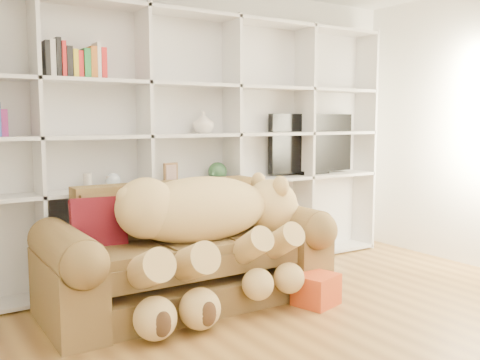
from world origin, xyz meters
TOP-DOWN VIEW (x-y plane):
  - wall_back at (0.00, 2.50)m, footprint 5.00×0.02m
  - bookshelf at (-0.24, 2.36)m, footprint 4.43×0.35m
  - sofa at (-0.37, 1.67)m, footprint 2.21×0.95m
  - teddy_bear at (-0.28, 1.49)m, footprint 1.73×0.93m
  - throw_pillow at (-1.02, 1.83)m, footprint 0.42×0.27m
  - gift_box at (0.45, 1.07)m, footprint 0.37×0.36m
  - tv at (1.47, 2.35)m, footprint 1.07×0.18m
  - picture_frame at (-0.20, 2.30)m, footprint 0.15×0.05m
  - green_vase at (0.28, 2.30)m, footprint 0.18×0.18m
  - figurine_tall at (-0.94, 2.30)m, footprint 0.08×0.08m
  - figurine_short at (-0.76, 2.30)m, footprint 0.08×0.08m
  - snow_globe at (-0.73, 2.30)m, footprint 0.13×0.13m
  - shelf_vase at (0.14, 2.30)m, footprint 0.25×0.25m

SIDE VIEW (x-z plane):
  - gift_box at x=0.45m, z-range 0.00..0.24m
  - sofa at x=-0.37m, z-range -0.11..0.82m
  - teddy_bear at x=-0.28m, z-range 0.15..1.16m
  - throw_pillow at x=-1.02m, z-range 0.46..0.87m
  - figurine_short at x=-0.76m, z-range 0.86..0.97m
  - snow_globe at x=-0.73m, z-range 0.87..1.00m
  - figurine_tall at x=-0.94m, z-range 0.86..1.01m
  - green_vase at x=0.28m, z-range 0.86..1.04m
  - picture_frame at x=-0.20m, z-range 0.87..1.06m
  - tv at x=1.47m, z-range 0.86..1.50m
  - bookshelf at x=-0.24m, z-range 0.11..2.51m
  - wall_back at x=0.00m, z-range 0.00..2.70m
  - shelf_vase at x=0.14m, z-range 1.31..1.52m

